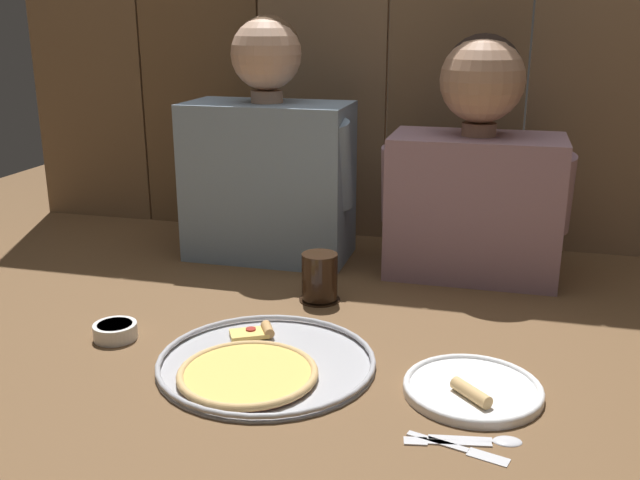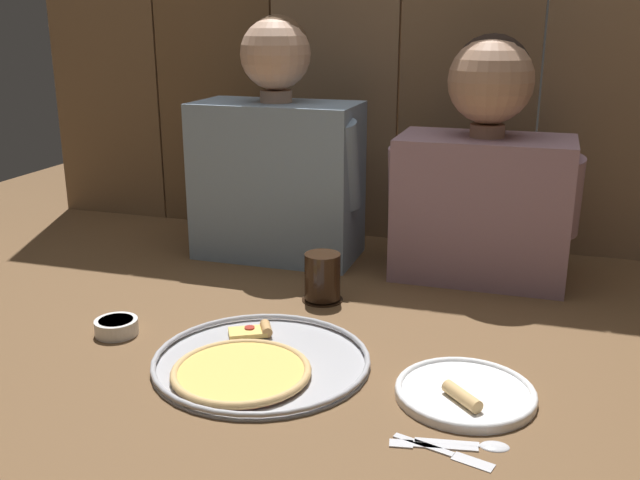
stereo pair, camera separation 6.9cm
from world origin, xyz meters
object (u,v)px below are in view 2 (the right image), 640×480
object	(u,v)px
dipping_bowl	(116,326)
diner_left	(277,155)
pizza_tray	(254,364)
diner_right	(484,172)
dinner_plate	(465,392)
drinking_glass	(322,278)

from	to	relation	value
dipping_bowl	diner_left	distance (m)	0.64
pizza_tray	diner_left	size ratio (longest dim) A/B	0.65
diner_left	diner_right	distance (m)	0.52
dinner_plate	drinking_glass	world-z (taller)	drinking_glass
dipping_bowl	diner_right	world-z (taller)	diner_right
diner_left	dinner_plate	bearing A→B (deg)	-47.28
pizza_tray	diner_left	world-z (taller)	diner_left
pizza_tray	dipping_bowl	xyz separation A→B (m)	(-0.32, 0.05, 0.01)
diner_left	diner_right	size ratio (longest dim) A/B	1.07
dinner_plate	diner_left	bearing A→B (deg)	132.72
pizza_tray	drinking_glass	size ratio (longest dim) A/B	3.65
drinking_glass	diner_left	world-z (taller)	diner_left
drinking_glass	diner_right	bearing A→B (deg)	41.13
pizza_tray	dipping_bowl	distance (m)	0.32
pizza_tray	dipping_bowl	world-z (taller)	dipping_bowl
dinner_plate	diner_left	size ratio (longest dim) A/B	0.38
drinking_glass	dipping_bowl	xyz separation A→B (m)	(-0.34, -0.30, -0.04)
pizza_tray	diner_left	distance (m)	0.70
dipping_bowl	pizza_tray	bearing A→B (deg)	-9.25
pizza_tray	dinner_plate	distance (m)	0.37
dipping_bowl	drinking_glass	bearing A→B (deg)	41.35
dipping_bowl	diner_left	xyz separation A→B (m)	(0.13, 0.57, 0.25)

